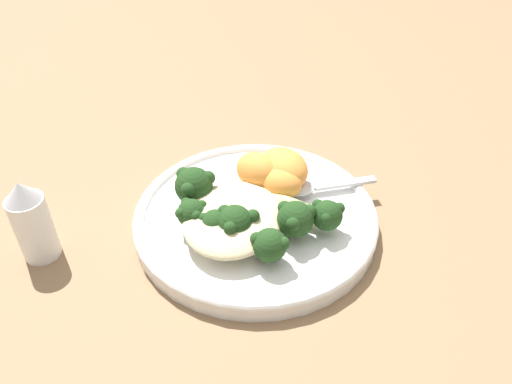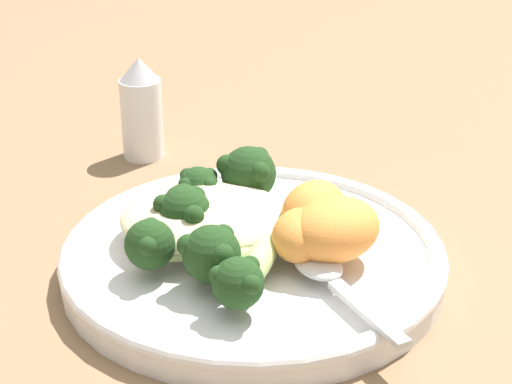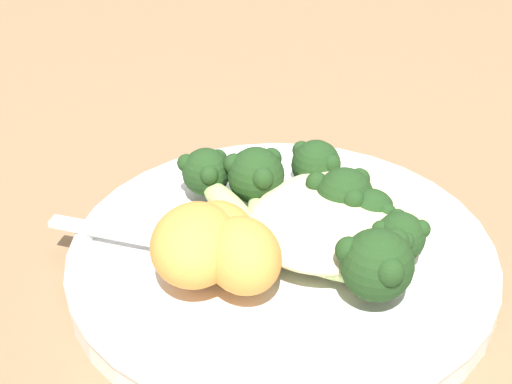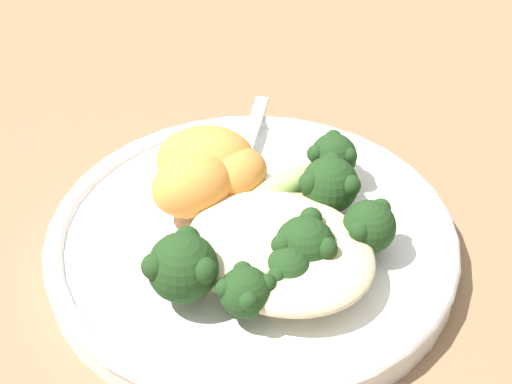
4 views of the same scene
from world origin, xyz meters
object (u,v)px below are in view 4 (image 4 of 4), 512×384
object	(u,v)px
sweet_potato_chunk_2	(232,174)
sweet_potato_chunk_0	(192,185)
broccoli_stalk_2	(274,252)
broccoli_stalk_6	(314,167)
broccoli_stalk_0	(195,256)
quinoa_mound	(279,250)
broccoli_stalk_3	(294,240)
broccoli_stalk_1	(245,273)
broccoli_stalk_5	(320,187)
plate	(252,242)
spoon	(242,160)
broccoli_stalk_4	(348,224)
sweet_potato_chunk_1	(205,159)

from	to	relation	value
sweet_potato_chunk_2	sweet_potato_chunk_0	bearing A→B (deg)	69.52
broccoli_stalk_2	broccoli_stalk_6	xyz separation A→B (m)	(0.02, -0.08, 0.00)
broccoli_stalk_0	sweet_potato_chunk_2	xyz separation A→B (m)	(0.03, -0.07, -0.00)
quinoa_mound	broccoli_stalk_0	world-z (taller)	broccoli_stalk_0
broccoli_stalk_6	sweet_potato_chunk_0	world-z (taller)	sweet_potato_chunk_0
broccoli_stalk_3	sweet_potato_chunk_2	xyz separation A→B (m)	(0.07, -0.03, 0.00)
broccoli_stalk_1	broccoli_stalk_5	xyz separation A→B (m)	(0.01, -0.08, 0.00)
plate	sweet_potato_chunk_2	world-z (taller)	sweet_potato_chunk_2
broccoli_stalk_1	spoon	xyz separation A→B (m)	(0.07, -0.09, -0.01)
quinoa_mound	broccoli_stalk_5	bearing A→B (deg)	-80.10
broccoli_stalk_5	broccoli_stalk_4	bearing A→B (deg)	-71.43
broccoli_stalk_5	broccoli_stalk_2	bearing A→B (deg)	-126.69
broccoli_stalk_2	sweet_potato_chunk_2	xyz separation A→B (m)	(0.06, -0.04, 0.00)
broccoli_stalk_1	sweet_potato_chunk_2	bearing A→B (deg)	-175.56
sweet_potato_chunk_1	spoon	distance (m)	0.03
broccoli_stalk_4	sweet_potato_chunk_1	world-z (taller)	sweet_potato_chunk_1
broccoli_stalk_5	sweet_potato_chunk_0	distance (m)	0.08
quinoa_mound	sweet_potato_chunk_1	size ratio (longest dim) A/B	1.83
broccoli_stalk_5	sweet_potato_chunk_2	bearing A→B (deg)	158.06
sweet_potato_chunk_0	sweet_potato_chunk_2	size ratio (longest dim) A/B	1.09
quinoa_mound	broccoli_stalk_3	distance (m)	0.01
sweet_potato_chunk_0	spoon	bearing A→B (deg)	-85.76
plate	broccoli_stalk_2	distance (m)	0.04
quinoa_mound	broccoli_stalk_6	bearing A→B (deg)	-70.50
broccoli_stalk_4	broccoli_stalk_0	bearing A→B (deg)	-139.51
broccoli_stalk_0	broccoli_stalk_2	size ratio (longest dim) A/B	1.19
broccoli_stalk_1	sweet_potato_chunk_1	xyz separation A→B (m)	(0.08, -0.06, 0.01)
broccoli_stalk_2	broccoli_stalk_5	bearing A→B (deg)	129.11
broccoli_stalk_3	broccoli_stalk_5	bearing A→B (deg)	123.22
plate	quinoa_mound	xyz separation A→B (m)	(-0.03, 0.02, 0.02)
broccoli_stalk_2	sweet_potato_chunk_2	world-z (taller)	sweet_potato_chunk_2
plate	broccoli_stalk_0	size ratio (longest dim) A/B	2.27
sweet_potato_chunk_2	spoon	world-z (taller)	sweet_potato_chunk_2
broccoli_stalk_1	sweet_potato_chunk_0	xyz separation A→B (m)	(0.07, -0.04, 0.01)
quinoa_mound	broccoli_stalk_6	xyz separation A→B (m)	(0.03, -0.07, 0.00)
broccoli_stalk_1	broccoli_stalk_4	bearing A→B (deg)	121.61
plate	broccoli_stalk_5	distance (m)	0.05
broccoli_stalk_0	spoon	bearing A→B (deg)	-167.59
broccoli_stalk_0	spoon	size ratio (longest dim) A/B	1.06
broccoli_stalk_0	broccoli_stalk_5	world-z (taller)	broccoli_stalk_0
broccoli_stalk_1	broccoli_stalk_0	bearing A→B (deg)	-109.45
sweet_potato_chunk_2	sweet_potato_chunk_1	bearing A→B (deg)	2.91
quinoa_mound	broccoli_stalk_6	distance (m)	0.08
plate	quinoa_mound	bearing A→B (deg)	154.11
sweet_potato_chunk_0	spoon	distance (m)	0.06
broccoli_stalk_5	sweet_potato_chunk_2	world-z (taller)	broccoli_stalk_5
plate	broccoli_stalk_2	size ratio (longest dim) A/B	2.70
sweet_potato_chunk_1	sweet_potato_chunk_2	xyz separation A→B (m)	(-0.02, -0.00, -0.00)
broccoli_stalk_0	sweet_potato_chunk_2	world-z (taller)	broccoli_stalk_0
broccoli_stalk_6	sweet_potato_chunk_1	bearing A→B (deg)	144.96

